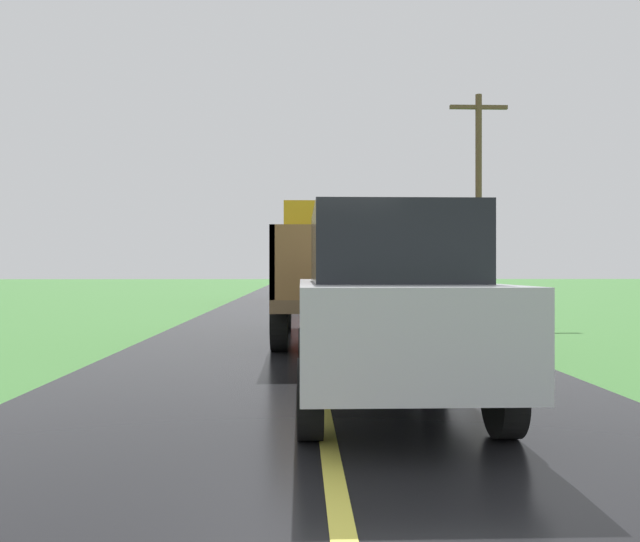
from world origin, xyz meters
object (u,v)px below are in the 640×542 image
at_px(banana_truck_near, 335,268).
at_px(utility_pole_roadside, 479,196).
at_px(banana_truck_far, 312,269).
at_px(following_car, 386,305).

xyz_separation_m(banana_truck_near, utility_pole_roadside, (4.91, 6.51, 2.28)).
distance_m(banana_truck_far, following_car, 20.86).
height_order(banana_truck_far, utility_pole_roadside, utility_pole_roadside).
xyz_separation_m(banana_truck_near, following_car, (0.13, -6.56, -0.39)).
relative_size(banana_truck_far, utility_pole_roadside, 0.83).
distance_m(utility_pole_roadside, following_car, 14.17).
relative_size(banana_truck_far, following_car, 1.42).
bearing_deg(banana_truck_near, utility_pole_roadside, 53.00).
distance_m(banana_truck_near, banana_truck_far, 14.30).
bearing_deg(banana_truck_near, banana_truck_far, 90.79).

